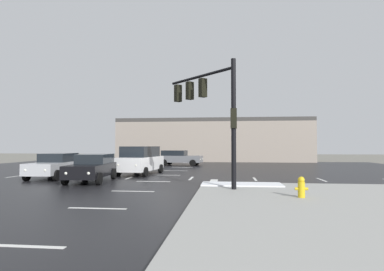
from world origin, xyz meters
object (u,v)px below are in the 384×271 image
sedan_silver (55,165)px  suv_white (141,160)px  fire_hydrant (301,187)px  traffic_signal_mast (210,103)px  sedan_black (92,167)px  sedan_grey (179,157)px

sedan_silver → suv_white: size_ratio=0.93×
fire_hydrant → sedan_silver: 15.49m
sedan_silver → traffic_signal_mast: bearing=65.8°
sedan_black → sedan_silver: (-3.21, 1.61, 0.00)m
traffic_signal_mast → sedan_black: bearing=28.5°
traffic_signal_mast → sedan_black: traffic_signal_mast is taller
sedan_black → sedan_silver: 3.59m
sedan_silver → sedan_black: bearing=59.4°
sedan_grey → sedan_silver: 15.09m
sedan_black → suv_white: suv_white is taller
fire_hydrant → sedan_silver: bearing=153.2°
sedan_silver → suv_white: (4.80, 3.07, 0.24)m
sedan_black → suv_white: 4.95m
sedan_black → sedan_silver: bearing=-122.6°
traffic_signal_mast → sedan_silver: 11.40m
traffic_signal_mast → suv_white: 9.28m
sedan_grey → sedan_silver: bearing=-106.4°
sedan_grey → sedan_silver: same height
traffic_signal_mast → sedan_grey: (-4.26, 17.64, -3.37)m
traffic_signal_mast → sedan_black: (-7.00, 2.17, -3.37)m
fire_hydrant → sedan_black: bearing=153.2°
traffic_signal_mast → sedan_grey: 18.46m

